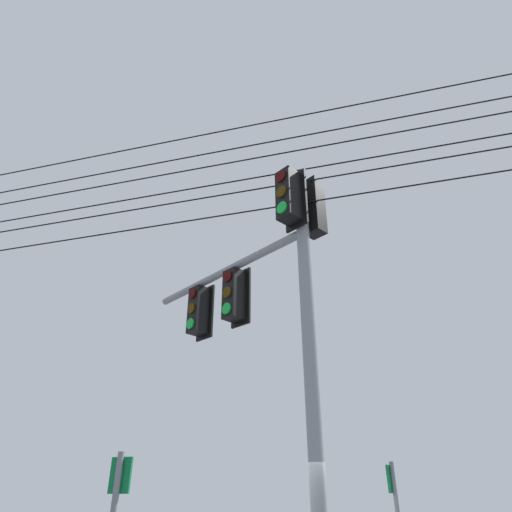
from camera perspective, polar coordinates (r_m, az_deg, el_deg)
The scene contains 2 objects.
signal_mast_assembly at distance 7.09m, azimuth 1.61°, elevation -5.50°, with size 1.50×4.04×6.84m.
overhead_wire_span at distance 7.89m, azimuth 15.92°, elevation 13.66°, with size 22.66×21.28×2.60m.
Camera 1 is at (-3.87, -5.71, 2.15)m, focal length 31.27 mm.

